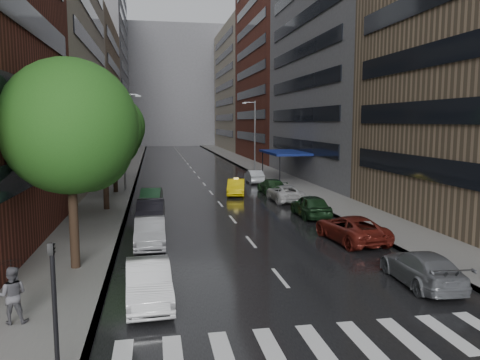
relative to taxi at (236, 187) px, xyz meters
The scene contains 19 objects.
ground 26.40m from the taxi, 94.43° to the right, with size 220.00×220.00×0.00m, color gray.
road 23.79m from the taxi, 94.92° to the left, with size 14.00×140.00×0.01m, color black.
sidewalk_left 26.14m from the taxi, 114.98° to the left, with size 4.00×140.00×0.15m, color gray.
sidewalk_right 24.70m from the taxi, 73.62° to the left, with size 4.00×140.00×0.15m, color gray.
crosswalk 28.38m from the taxi, 93.71° to the right, with size 13.15×2.80×0.01m.
buildings_left 39.74m from the taxi, 117.68° to the left, with size 8.00×108.00×38.00m.
buildings_right 36.01m from the taxi, 66.90° to the left, with size 8.05×109.10×36.00m.
building_far 92.98m from the taxi, 91.27° to the left, with size 40.00×14.00×32.00m, color slate.
tree_near 23.11m from the taxi, 118.33° to the right, with size 5.78×5.78×9.21m.
tree_mid 13.15m from the taxi, 151.81° to the right, with size 5.44×5.44×8.68m.
tree_far 12.24m from the taxi, 165.25° to the left, with size 5.56×5.56×8.86m.
taxi is the anchor object (origin of this frame).
parked_cars_left 15.84m from the taxi, 118.01° to the right, with size 1.90×23.79×1.59m.
parked_cars_right 9.87m from the taxi, 70.08° to the right, with size 2.87×36.51×1.56m.
ped_black_umbrella 27.90m from the taxi, 114.70° to the right, with size 0.96×0.98×2.09m.
traffic_light 30.53m from the taxi, 108.42° to the right, with size 0.18×0.15×3.45m.
street_lamp_left 11.24m from the taxi, 159.28° to the left, with size 1.74×0.22×9.00m.
street_lamp_right 19.98m from the taxi, 73.09° to the left, with size 1.74×0.22×9.00m.
awning 11.39m from the taxi, 51.37° to the left, with size 4.00×8.00×3.12m.
Camera 1 is at (-5.10, -14.34, 6.53)m, focal length 35.00 mm.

